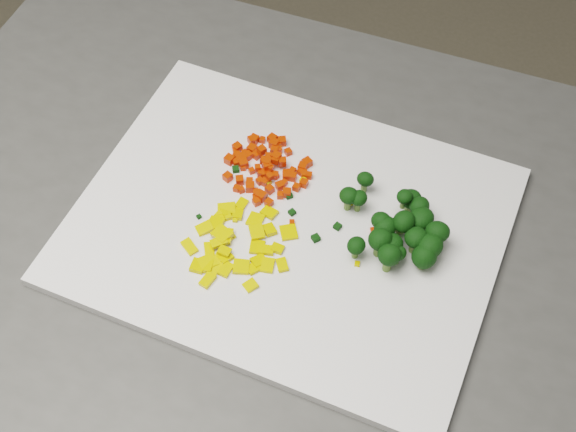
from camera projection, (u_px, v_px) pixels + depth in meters
The scene contains 149 objects.
counter_block at pixel (294, 410), 1.18m from camera, with size 0.91×0.64×0.90m, color #424240.
cutting_board at pixel (288, 225), 0.82m from camera, with size 0.42×0.33×0.01m, color white.
carrot_pile at pixel (266, 163), 0.84m from camera, with size 0.09×0.09×0.03m, color red, non-canonical shape.
pepper_pile at pixel (239, 242), 0.79m from camera, with size 0.11×0.11×0.02m, color #DAB30B, non-canonical shape.
broccoli_pile at pixel (393, 213), 0.79m from camera, with size 0.11×0.11×0.05m, color black, non-canonical shape.
carrot_cube_0 at pixel (267, 162), 0.84m from camera, with size 0.01×0.01×0.01m, color red.
carrot_cube_1 at pixel (296, 187), 0.83m from camera, with size 0.01×0.01×0.01m, color red.
carrot_cube_2 at pixel (270, 190), 0.83m from camera, with size 0.01×0.01×0.01m, color red.
carrot_cube_3 at pixel (272, 139), 0.87m from camera, with size 0.01×0.01×0.01m, color red.
carrot_cube_4 at pixel (271, 168), 0.84m from camera, with size 0.01×0.01×0.01m, color red.
carrot_cube_5 at pixel (276, 176), 0.84m from camera, with size 0.01×0.01×0.01m, color red.
carrot_cube_6 at pixel (282, 141), 0.87m from camera, with size 0.01×0.01×0.01m, color red.
carrot_cube_7 at pixel (280, 186), 0.83m from camera, with size 0.01×0.01×0.01m, color red.
carrot_cube_8 at pixel (264, 161), 0.85m from camera, with size 0.01×0.01×0.01m, color red.
carrot_cube_9 at pixel (243, 164), 0.85m from camera, with size 0.01×0.01×0.01m, color red.
carrot_cube_10 at pixel (228, 177), 0.84m from camera, with size 0.01×0.01×0.01m, color red.
carrot_cube_11 at pixel (241, 190), 0.83m from camera, with size 0.01×0.01×0.01m, color red.
carrot_cube_12 at pixel (237, 162), 0.85m from camera, with size 0.01×0.01×0.01m, color red.
carrot_cube_13 at pixel (240, 180), 0.84m from camera, with size 0.01×0.01×0.01m, color red.
carrot_cube_14 at pixel (307, 163), 0.85m from camera, with size 0.01×0.01×0.01m, color red.
carrot_cube_15 at pixel (252, 171), 0.85m from camera, with size 0.01×0.01×0.01m, color red.
carrot_cube_16 at pixel (243, 168), 0.85m from camera, with size 0.01×0.01×0.01m, color red.
carrot_cube_17 at pixel (260, 181), 0.84m from camera, with size 0.01×0.01×0.01m, color red.
carrot_cube_18 at pixel (242, 157), 0.86m from camera, with size 0.01×0.01×0.01m, color red.
carrot_cube_19 at pixel (262, 173), 0.84m from camera, with size 0.01×0.01×0.01m, color red.
carrot_cube_20 at pixel (252, 140), 0.87m from camera, with size 0.01×0.01×0.01m, color red.
carrot_cube_21 at pixel (257, 202), 0.82m from camera, with size 0.01×0.01×0.01m, color red.
carrot_cube_22 at pixel (277, 145), 0.87m from camera, with size 0.01×0.01×0.01m, color red.
carrot_cube_23 at pixel (256, 192), 0.83m from camera, with size 0.01×0.01×0.01m, color red.
carrot_cube_24 at pixel (258, 168), 0.84m from camera, with size 0.01×0.01×0.01m, color red.
carrot_cube_25 at pixel (284, 183), 0.84m from camera, with size 0.01×0.01×0.01m, color red.
carrot_cube_26 at pixel (255, 197), 0.83m from camera, with size 0.01×0.01×0.01m, color red.
carrot_cube_27 at pixel (265, 182), 0.84m from camera, with size 0.01×0.01×0.01m, color red.
carrot_cube_28 at pixel (244, 153), 0.86m from camera, with size 0.01×0.01×0.01m, color red.
carrot_cube_29 at pixel (268, 156), 0.85m from camera, with size 0.01×0.01×0.01m, color red.
carrot_cube_30 at pixel (287, 193), 0.83m from camera, with size 0.01×0.01×0.01m, color red.
carrot_cube_31 at pixel (274, 144), 0.87m from camera, with size 0.01×0.01×0.01m, color red.
carrot_cube_32 at pixel (293, 177), 0.84m from camera, with size 0.01×0.01×0.01m, color red.
carrot_cube_33 at pixel (267, 166), 0.84m from camera, with size 0.01×0.01×0.01m, color red.
carrot_cube_34 at pixel (237, 147), 0.86m from camera, with size 0.01×0.01×0.01m, color red.
carrot_cube_35 at pixel (288, 152), 0.86m from camera, with size 0.01×0.01×0.01m, color red.
carrot_cube_36 at pixel (286, 176), 0.84m from camera, with size 0.01×0.01×0.01m, color red.
carrot_cube_37 at pixel (275, 150), 0.86m from camera, with size 0.01×0.01×0.01m, color red.
carrot_cube_38 at pixel (262, 140), 0.87m from camera, with size 0.01×0.01×0.01m, color red.
carrot_cube_39 at pixel (303, 167), 0.85m from camera, with size 0.01×0.01×0.01m, color red.
carrot_cube_40 at pixel (309, 176), 0.84m from camera, with size 0.01×0.01×0.01m, color red.
carrot_cube_41 at pixel (280, 195), 0.83m from camera, with size 0.01×0.01×0.01m, color red.
carrot_cube_42 at pixel (266, 163), 0.84m from camera, with size 0.01×0.01×0.01m, color red.
carrot_cube_43 at pixel (254, 139), 0.87m from camera, with size 0.01×0.01×0.01m, color red.
carrot_cube_44 at pixel (262, 150), 0.85m from camera, with size 0.01×0.01×0.01m, color red.
carrot_cube_45 at pixel (276, 160), 0.84m from camera, with size 0.01×0.01×0.01m, color red.
carrot_cube_46 at pixel (236, 155), 0.86m from camera, with size 0.01×0.01×0.01m, color red.
carrot_cube_47 at pixel (276, 157), 0.85m from camera, with size 0.01×0.01×0.01m, color red.
carrot_cube_48 at pixel (269, 203), 0.82m from camera, with size 0.01×0.01×0.01m, color red.
carrot_cube_49 at pixel (275, 175), 0.84m from camera, with size 0.01×0.01×0.01m, color red.
carrot_cube_50 at pixel (304, 183), 0.84m from camera, with size 0.01×0.01×0.01m, color red.
carrot_cube_51 at pixel (248, 156), 0.86m from camera, with size 0.01×0.01×0.01m, color red.
carrot_cube_52 at pixel (286, 173), 0.85m from camera, with size 0.01×0.01×0.01m, color red.
carrot_cube_53 at pixel (302, 170), 0.85m from camera, with size 0.01×0.01×0.01m, color red.
carrot_cube_54 at pixel (279, 150), 0.86m from camera, with size 0.01×0.01×0.01m, color red.
carrot_cube_55 at pixel (252, 149), 0.86m from camera, with size 0.01×0.01×0.01m, color red.
carrot_cube_56 at pixel (270, 177), 0.83m from camera, with size 0.01×0.01×0.01m, color red.
carrot_cube_57 at pixel (237, 188), 0.83m from camera, with size 0.01×0.01×0.01m, color red.
carrot_cube_58 at pixel (256, 155), 0.86m from camera, with size 0.01×0.01×0.01m, color red.
carrot_cube_59 at pixel (229, 160), 0.85m from camera, with size 0.01×0.01×0.01m, color red.
carrot_cube_60 at pixel (257, 193), 0.83m from camera, with size 0.01×0.01×0.01m, color red.
carrot_cube_61 at pixel (250, 187), 0.83m from camera, with size 0.01×0.01×0.01m, color red.
carrot_cube_62 at pixel (250, 182), 0.84m from camera, with size 0.01×0.01×0.01m, color red.
carrot_cube_63 at pixel (300, 172), 0.85m from camera, with size 0.01×0.01×0.01m, color red.
carrot_cube_64 at pixel (238, 157), 0.86m from camera, with size 0.01×0.01×0.01m, color red.
carrot_cube_65 at pixel (261, 196), 0.83m from camera, with size 0.01×0.01×0.01m, color red.
carrot_cube_66 at pixel (304, 174), 0.84m from camera, with size 0.01×0.01×0.01m, color red.
carrot_cube_67 at pixel (282, 162), 0.85m from camera, with size 0.01×0.01×0.01m, color red.
carrot_cube_68 at pixel (268, 174), 0.84m from camera, with size 0.01×0.01×0.01m, color red.
carrot_cube_69 at pixel (293, 171), 0.85m from camera, with size 0.01×0.01×0.01m, color red.
carrot_cube_70 at pixel (235, 150), 0.86m from camera, with size 0.01×0.01×0.01m, color red.
pepper_chunk_0 at pixel (251, 285), 0.77m from camera, with size 0.01×0.01×0.00m, color #DAB30B.
pepper_chunk_1 at pixel (241, 267), 0.78m from camera, with size 0.02×0.02×0.00m, color #DAB30B.
pepper_chunk_2 at pixel (267, 265), 0.78m from camera, with size 0.01×0.02×0.00m, color #DAB30B.
pepper_chunk_3 at pixel (282, 265), 0.78m from camera, with size 0.02×0.01×0.00m, color #DAB30B.
pepper_chunk_4 at pixel (209, 250), 0.79m from camera, with size 0.02×0.01×0.00m, color #DAB30B.
pepper_chunk_5 at pixel (227, 209), 0.82m from camera, with size 0.02×0.01×0.00m, color #DAB30B.
pepper_chunk_6 at pixel (189, 247), 0.79m from camera, with size 0.02×0.01×0.00m, color #DAB30B.
pepper_chunk_7 at pixel (266, 250), 0.79m from camera, with size 0.02×0.01×0.00m, color #DAB30B.
pepper_chunk_8 at pixel (198, 266), 0.78m from camera, with size 0.01×0.01×0.00m, color #DAB30B.
pepper_chunk_9 at pixel (206, 266), 0.78m from camera, with size 0.01×0.01×0.00m, color #DAB30B.
pepper_chunk_10 at pixel (257, 232), 0.80m from camera, with size 0.02×0.01×0.00m, color #DAB30B.
pepper_chunk_11 at pixel (225, 235), 0.80m from camera, with size 0.02×0.01×0.00m, color #DAB30B.
pepper_chunk_12 at pixel (257, 247), 0.79m from camera, with size 0.01×0.02×0.00m, color #DAB30B.
pepper_chunk_13 at pixel (226, 258), 0.79m from camera, with size 0.01×0.01×0.00m, color #DAB30B.
pepper_chunk_14 at pixel (269, 230), 0.80m from camera, with size 0.01×0.01×0.00m, color #DAB30B.
pepper_chunk_15 at pixel (226, 270), 0.78m from camera, with size 0.02×0.01×0.00m, color #DAB30B.
pepper_chunk_16 at pixel (269, 212), 0.82m from camera, with size 0.01×0.02×0.00m, color #DAB30B.
pepper_chunk_17 at pixel (255, 220), 0.81m from camera, with size 0.02×0.02×0.00m, color #DAB30B.
pepper_chunk_18 at pixel (289, 232), 0.80m from camera, with size 0.02×0.02×0.00m, color #DAB30B.
pepper_chunk_19 at pixel (238, 212), 0.82m from camera, with size 0.02×0.01×0.00m, color #DAB30B.
pepper_chunk_20 at pixel (219, 242), 0.79m from camera, with size 0.02×0.01×0.00m, color #DAB30B.
pepper_chunk_21 at pixel (259, 261), 0.78m from camera, with size 0.01×0.01×0.00m, color #DAB30B.
pepper_chunk_22 at pixel (218, 218), 0.81m from camera, with size 0.02×0.01×0.00m, color #DAB30B.
pepper_chunk_23 at pixel (253, 268), 0.78m from camera, with size 0.01×0.01×0.00m, color #DAB30B.
pepper_chunk_24 at pixel (208, 280), 0.77m from camera, with size 0.02×0.01×0.00m, color #DAB30B.
pepper_chunk_25 at pixel (214, 267), 0.78m from camera, with size 0.02×0.01×0.00m, color #DAB30B.
pepper_chunk_26 at pixel (228, 210), 0.82m from camera, with size 0.01×0.01×0.00m, color #DAB30B.
pepper_chunk_27 at pixel (221, 262), 0.78m from camera, with size 0.02×0.01×0.00m, color #DAB30B.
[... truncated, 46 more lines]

